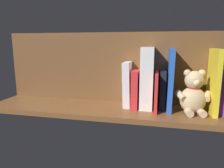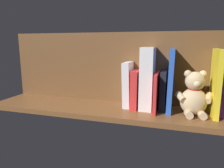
{
  "view_description": "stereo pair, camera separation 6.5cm",
  "coord_description": "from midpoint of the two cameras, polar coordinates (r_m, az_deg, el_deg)",
  "views": [
    {
      "loc": [
        -19.77,
        87.37,
        28.11
      ],
      "look_at": [
        0.0,
        0.0,
        10.69
      ],
      "focal_mm": 33.07,
      "sensor_mm": 36.0,
      "label": 1
    },
    {
      "loc": [
        -26.06,
        85.7,
        28.11
      ],
      "look_at": [
        0.0,
        0.0,
        10.69
      ],
      "focal_mm": 33.07,
      "sensor_mm": 36.0,
      "label": 2
    }
  ],
  "objects": [
    {
      "name": "shelf_back_panel",
      "position": [
        1.01,
        -0.5,
        4.55
      ],
      "size": [
        113.59,
        1.5,
        33.6
      ],
      "primitive_type": "cube",
      "color": "brown",
      "rests_on": "ground_plane"
    },
    {
      "name": "book_2",
      "position": [
        0.92,
        24.45,
        0.63
      ],
      "size": [
        1.92,
        15.23,
        26.31
      ],
      "primitive_type": "cube",
      "color": "yellow",
      "rests_on": "ground_plane"
    },
    {
      "name": "book_1",
      "position": [
        0.95,
        25.82,
        -1.5
      ],
      "size": [
        2.42,
        12.14,
        18.87
      ],
      "primitive_type": "cube",
      "color": "purple",
      "rests_on": "ground_plane"
    },
    {
      "name": "book_6",
      "position": [
        0.93,
        4.55,
        -1.28
      ],
      "size": [
        2.91,
        12.58,
        16.81
      ],
      "primitive_type": "cube",
      "color": "red",
      "rests_on": "ground_plane"
    },
    {
      "name": "book_4",
      "position": [
        0.93,
        11.83,
        -1.54
      ],
      "size": [
        2.46,
        11.26,
        16.72
      ],
      "primitive_type": "cube",
      "color": "black",
      "rests_on": "ground_plane"
    },
    {
      "name": "book_5",
      "position": [
        0.9,
        10.12,
        -1.97
      ],
      "size": [
        1.29,
        16.25,
        16.18
      ],
      "primitive_type": "cube",
      "color": "red",
      "rests_on": "ground_plane"
    },
    {
      "name": "book_3",
      "position": [
        0.9,
        13.82,
        1.13
      ],
      "size": [
        2.38,
        13.96,
        26.22
      ],
      "primitive_type": "cube",
      "rotation": [
        0.0,
        -0.01,
        0.0
      ],
      "color": "blue",
      "rests_on": "ground_plane"
    },
    {
      "name": "dictionary_thick_white",
      "position": [
        0.91,
        7.69,
        1.64
      ],
      "size": [
        5.51,
        12.39,
        26.8
      ],
      "primitive_type": "cube",
      "color": "white",
      "rests_on": "ground_plane"
    },
    {
      "name": "book_7",
      "position": [
        0.94,
        2.35,
        -0.08
      ],
      "size": [
        3.77,
        10.98,
        20.23
      ],
      "primitive_type": "cube",
      "rotation": [
        0.0,
        0.03,
        0.0
      ],
      "color": "silver",
      "rests_on": "ground_plane"
    },
    {
      "name": "teddy_bear",
      "position": [
        0.9,
        19.63,
        -2.66
      ],
      "size": [
        14.5,
        12.51,
        18.03
      ],
      "rotation": [
        0.0,
        0.0,
        0.14
      ],
      "color": "#D1B284",
      "rests_on": "ground_plane"
    },
    {
      "name": "ground_plane",
      "position": [
        0.94,
        -2.0,
        -7.07
      ],
      "size": [
        113.59,
        26.07,
        2.2
      ],
      "primitive_type": "cube",
      "color": "brown"
    }
  ]
}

